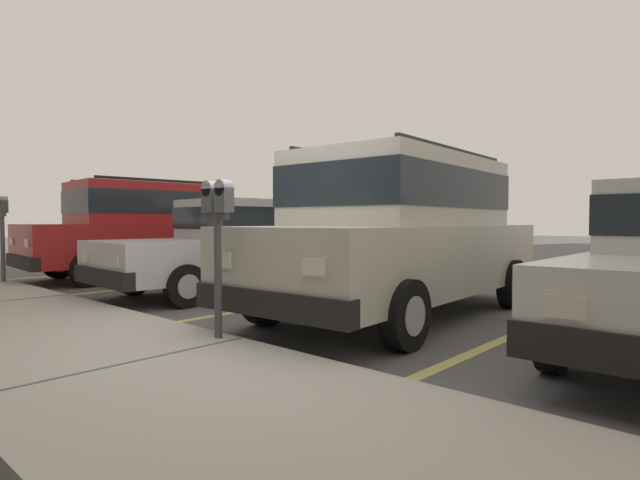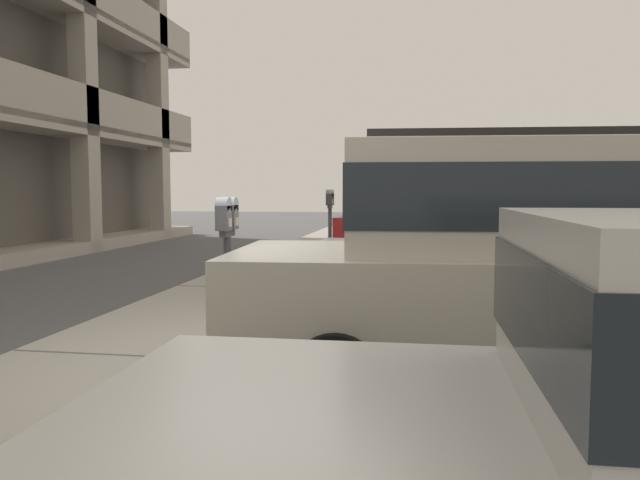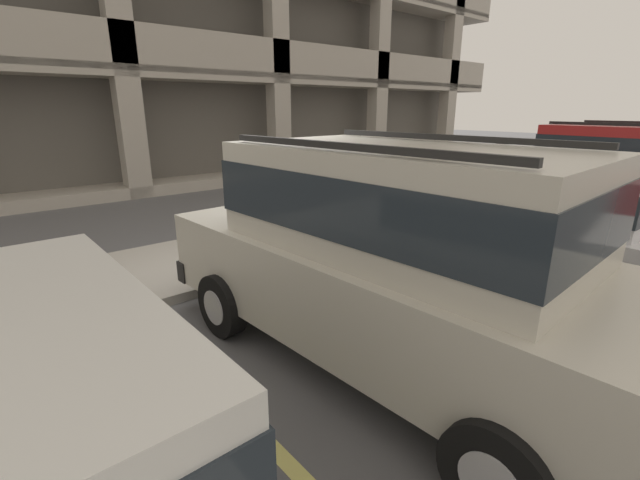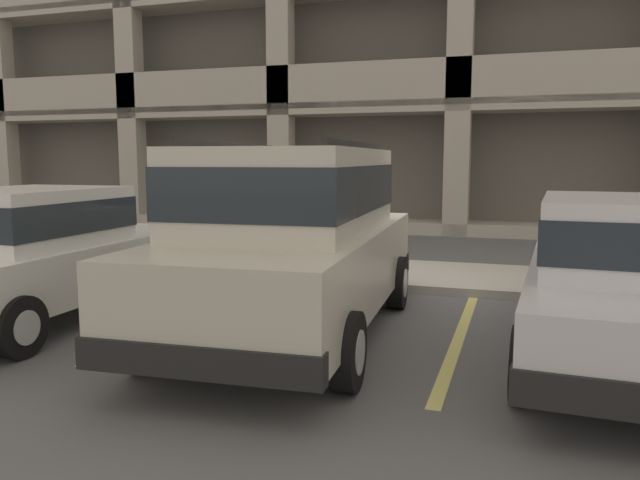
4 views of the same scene
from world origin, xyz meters
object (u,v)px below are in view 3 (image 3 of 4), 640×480
object	(u,v)px
blue_coupe	(633,177)
parking_meter_far	(501,156)
dark_hatchback	(550,220)
parking_meter_near	(262,192)
silver_suv	(396,249)

from	to	relation	value
blue_coupe	parking_meter_far	world-z (taller)	blue_coupe
dark_hatchback	parking_meter_near	xyz separation A→B (m)	(-2.94, 2.57, 0.37)
blue_coupe	parking_meter_far	xyz separation A→B (m)	(0.22, 2.62, 0.15)
blue_coupe	parking_meter_far	bearing A→B (deg)	89.99
dark_hatchback	parking_meter_far	distance (m)	4.29
dark_hatchback	parking_meter_near	world-z (taller)	parking_meter_near
silver_suv	dark_hatchback	distance (m)	3.23
parking_meter_near	parking_meter_far	size ratio (longest dim) A/B	0.95
silver_suv	blue_coupe	size ratio (longest dim) A/B	0.99
silver_suv	parking_meter_near	xyz separation A→B (m)	(0.28, 2.58, 0.10)
dark_hatchback	blue_coupe	size ratio (longest dim) A/B	0.93
dark_hatchback	parking_meter_far	xyz separation A→B (m)	(3.41, 2.57, 0.42)
parking_meter_near	silver_suv	bearing A→B (deg)	-96.10
silver_suv	blue_coupe	world-z (taller)	same
silver_suv	blue_coupe	xyz separation A→B (m)	(6.41, -0.04, 0.00)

